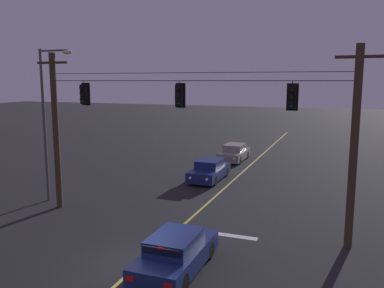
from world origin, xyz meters
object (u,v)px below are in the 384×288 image
traffic_light_leftmost (84,94)px  car_oncoming_trailing (234,153)px  traffic_light_centre (292,97)px  car_waiting_near_lane (176,253)px  car_oncoming_lead (209,170)px  street_lamp_corner (48,112)px  traffic_light_left_inner (179,95)px

traffic_light_leftmost → car_oncoming_trailing: 16.85m
traffic_light_centre → car_waiting_near_lane: size_ratio=0.28×
car_oncoming_lead → car_waiting_near_lane: bearing=-76.8°
traffic_light_centre → car_oncoming_trailing: traffic_light_centre is taller
car_oncoming_trailing → street_lamp_corner: 16.72m
traffic_light_left_inner → traffic_light_centre: 4.97m
traffic_light_centre → car_waiting_near_lane: bearing=-126.7°
car_oncoming_lead → street_lamp_corner: 11.12m
street_lamp_corner → car_waiting_near_lane: bearing=-28.1°
car_waiting_near_lane → traffic_light_left_inner: bearing=110.9°
traffic_light_leftmost → car_oncoming_lead: (3.75, 8.54, -5.38)m
car_oncoming_lead → street_lamp_corner: bearing=-130.9°
car_waiting_near_lane → car_oncoming_trailing: (-3.17, 19.95, -0.00)m
traffic_light_centre → car_oncoming_lead: 11.91m
traffic_light_leftmost → street_lamp_corner: (-2.96, 0.80, -1.03)m
car_oncoming_trailing → traffic_light_centre: bearing=-67.5°
car_waiting_near_lane → car_oncoming_lead: (-3.04, 12.94, -0.00)m
car_oncoming_trailing → car_waiting_near_lane: bearing=-81.0°
car_waiting_near_lane → street_lamp_corner: (-9.75, 5.21, 4.35)m
traffic_light_leftmost → car_oncoming_trailing: bearing=76.9°
traffic_light_left_inner → car_oncoming_lead: (-1.36, 8.54, -5.38)m
traffic_light_leftmost → car_waiting_near_lane: 9.72m
car_oncoming_trailing → street_lamp_corner: bearing=-114.1°
traffic_light_left_inner → car_oncoming_trailing: 16.52m
street_lamp_corner → traffic_light_leftmost: bearing=-15.2°
traffic_light_centre → car_oncoming_trailing: (-6.45, 15.55, -5.38)m
car_waiting_near_lane → street_lamp_corner: 11.88m
traffic_light_leftmost → street_lamp_corner: bearing=164.8°
traffic_light_left_inner → car_oncoming_lead: size_ratio=0.28×
traffic_light_centre → street_lamp_corner: (-13.03, 0.80, -1.03)m
traffic_light_left_inner → traffic_light_centre: same height
traffic_light_leftmost → car_oncoming_lead: size_ratio=0.28×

